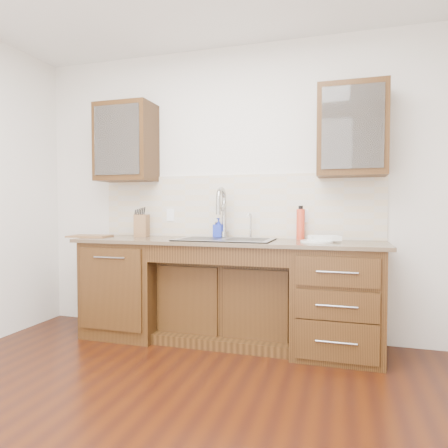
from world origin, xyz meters
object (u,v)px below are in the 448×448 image
(soap_bottle, at_px, (219,228))
(water_bottle, at_px, (301,224))
(plate, at_px, (317,241))
(cutting_board, at_px, (90,236))
(knife_block, at_px, (142,225))

(soap_bottle, distance_m, water_bottle, 0.75)
(plate, height_order, cutting_board, cutting_board)
(water_bottle, xyz_separation_m, plate, (0.16, -0.24, -0.13))
(soap_bottle, distance_m, cutting_board, 1.25)
(soap_bottle, bearing_deg, cutting_board, -160.07)
(plate, xyz_separation_m, knife_block, (-1.70, 0.20, 0.10))
(water_bottle, relative_size, knife_block, 1.26)
(water_bottle, bearing_deg, plate, -56.52)
(knife_block, height_order, cutting_board, knife_block)
(plate, xyz_separation_m, cutting_board, (-2.13, -0.04, 0.00))
(cutting_board, bearing_deg, knife_block, 28.63)
(soap_bottle, relative_size, water_bottle, 0.69)
(water_bottle, height_order, knife_block, water_bottle)
(water_bottle, xyz_separation_m, knife_block, (-1.54, -0.04, -0.03))
(soap_bottle, relative_size, cutting_board, 0.50)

